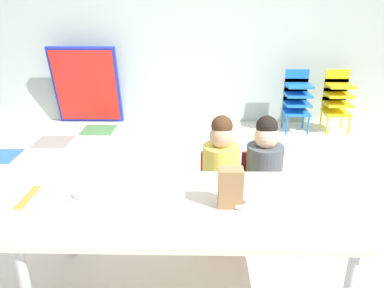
{
  "coord_description": "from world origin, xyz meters",
  "views": [
    {
      "loc": [
        0.01,
        -2.42,
        1.68
      ],
      "look_at": [
        -0.03,
        -0.4,
        0.87
      ],
      "focal_mm": 34.56,
      "sensor_mm": 36.0,
      "label": 1
    }
  ],
  "objects_px": {
    "kid_chair_blue_stack": "(297,97)",
    "donut_powdered_loose": "(240,203)",
    "craft_table": "(187,211)",
    "seated_child_middle_seat": "(264,166)",
    "paper_bag_brown": "(231,188)",
    "folded_activity_table": "(86,86)",
    "seated_child_near_camera": "(221,165)",
    "donut_powdered_on_plate": "(82,193)",
    "kid_chair_yellow_stack": "(337,97)",
    "paper_plate_near_edge": "(82,196)"
  },
  "relations": [
    {
      "from": "seated_child_middle_seat",
      "to": "paper_bag_brown",
      "type": "relative_size",
      "value": 4.17
    },
    {
      "from": "craft_table",
      "to": "donut_powdered_on_plate",
      "type": "relative_size",
      "value": 17.03
    },
    {
      "from": "paper_plate_near_edge",
      "to": "donut_powdered_loose",
      "type": "distance_m",
      "value": 0.89
    },
    {
      "from": "paper_bag_brown",
      "to": "donut_powdered_on_plate",
      "type": "relative_size",
      "value": 2.13
    },
    {
      "from": "donut_powdered_on_plate",
      "to": "paper_plate_near_edge",
      "type": "bearing_deg",
      "value": 0.0
    },
    {
      "from": "paper_plate_near_edge",
      "to": "donut_powdered_loose",
      "type": "bearing_deg",
      "value": -5.09
    },
    {
      "from": "donut_powdered_loose",
      "to": "kid_chair_yellow_stack",
      "type": "bearing_deg",
      "value": 62.2
    },
    {
      "from": "folded_activity_table",
      "to": "kid_chair_yellow_stack",
      "type": "bearing_deg",
      "value": -3.81
    },
    {
      "from": "folded_activity_table",
      "to": "seated_child_near_camera",
      "type": "bearing_deg",
      "value": -56.33
    },
    {
      "from": "seated_child_middle_seat",
      "to": "paper_bag_brown",
      "type": "xyz_separation_m",
      "value": [
        -0.29,
        -0.65,
        0.17
      ]
    },
    {
      "from": "paper_plate_near_edge",
      "to": "donut_powdered_loose",
      "type": "height_order",
      "value": "donut_powdered_loose"
    },
    {
      "from": "folded_activity_table",
      "to": "donut_powdered_loose",
      "type": "bearing_deg",
      "value": -61.1
    },
    {
      "from": "kid_chair_blue_stack",
      "to": "donut_powdered_loose",
      "type": "bearing_deg",
      "value": -109.39
    },
    {
      "from": "kid_chair_blue_stack",
      "to": "donut_powdered_loose",
      "type": "xyz_separation_m",
      "value": [
        -1.05,
        -2.98,
        0.18
      ]
    },
    {
      "from": "paper_plate_near_edge",
      "to": "kid_chair_yellow_stack",
      "type": "bearing_deg",
      "value": 49.7
    },
    {
      "from": "seated_child_near_camera",
      "to": "paper_plate_near_edge",
      "type": "xyz_separation_m",
      "value": [
        -0.82,
        -0.57,
        0.07
      ]
    },
    {
      "from": "folded_activity_table",
      "to": "donut_powdered_loose",
      "type": "distance_m",
      "value": 3.65
    },
    {
      "from": "craft_table",
      "to": "paper_bag_brown",
      "type": "bearing_deg",
      "value": -5.43
    },
    {
      "from": "seated_child_near_camera",
      "to": "paper_bag_brown",
      "type": "relative_size",
      "value": 4.17
    },
    {
      "from": "seated_child_near_camera",
      "to": "paper_bag_brown",
      "type": "height_order",
      "value": "seated_child_near_camera"
    },
    {
      "from": "paper_bag_brown",
      "to": "donut_powdered_loose",
      "type": "xyz_separation_m",
      "value": [
        0.06,
        -0.0,
        -0.09
      ]
    },
    {
      "from": "seated_child_near_camera",
      "to": "paper_plate_near_edge",
      "type": "relative_size",
      "value": 5.1
    },
    {
      "from": "paper_plate_near_edge",
      "to": "donut_powdered_on_plate",
      "type": "height_order",
      "value": "donut_powdered_on_plate"
    },
    {
      "from": "donut_powdered_on_plate",
      "to": "donut_powdered_loose",
      "type": "bearing_deg",
      "value": -5.09
    },
    {
      "from": "craft_table",
      "to": "seated_child_near_camera",
      "type": "bearing_deg",
      "value": 70.72
    },
    {
      "from": "folded_activity_table",
      "to": "paper_bag_brown",
      "type": "height_order",
      "value": "folded_activity_table"
    },
    {
      "from": "seated_child_middle_seat",
      "to": "kid_chair_blue_stack",
      "type": "bearing_deg",
      "value": 70.78
    },
    {
      "from": "kid_chair_blue_stack",
      "to": "kid_chair_yellow_stack",
      "type": "relative_size",
      "value": 1.0
    },
    {
      "from": "seated_child_middle_seat",
      "to": "donut_powdered_loose",
      "type": "bearing_deg",
      "value": -109.98
    },
    {
      "from": "kid_chair_blue_stack",
      "to": "kid_chair_yellow_stack",
      "type": "xyz_separation_m",
      "value": [
        0.52,
        0.0,
        0.0
      ]
    },
    {
      "from": "craft_table",
      "to": "kid_chair_blue_stack",
      "type": "bearing_deg",
      "value": 65.63
    },
    {
      "from": "seated_child_near_camera",
      "to": "donut_powdered_on_plate",
      "type": "xyz_separation_m",
      "value": [
        -0.82,
        -0.57,
        0.09
      ]
    },
    {
      "from": "paper_bag_brown",
      "to": "seated_child_near_camera",
      "type": "bearing_deg",
      "value": 91.12
    },
    {
      "from": "seated_child_near_camera",
      "to": "donut_powdered_on_plate",
      "type": "bearing_deg",
      "value": -144.96
    },
    {
      "from": "craft_table",
      "to": "folded_activity_table",
      "type": "relative_size",
      "value": 1.62
    },
    {
      "from": "folded_activity_table",
      "to": "donut_powdered_on_plate",
      "type": "distance_m",
      "value": 3.24
    },
    {
      "from": "seated_child_middle_seat",
      "to": "folded_activity_table",
      "type": "height_order",
      "value": "folded_activity_table"
    },
    {
      "from": "seated_child_middle_seat",
      "to": "kid_chair_yellow_stack",
      "type": "xyz_separation_m",
      "value": [
        1.33,
        2.32,
        -0.1
      ]
    },
    {
      "from": "craft_table",
      "to": "folded_activity_table",
      "type": "distance_m",
      "value": 3.5
    },
    {
      "from": "seated_child_middle_seat",
      "to": "paper_plate_near_edge",
      "type": "distance_m",
      "value": 1.26
    },
    {
      "from": "seated_child_near_camera",
      "to": "paper_bag_brown",
      "type": "xyz_separation_m",
      "value": [
        0.01,
        -0.65,
        0.17
      ]
    },
    {
      "from": "kid_chair_blue_stack",
      "to": "donut_powdered_on_plate",
      "type": "height_order",
      "value": "kid_chair_blue_stack"
    },
    {
      "from": "folded_activity_table",
      "to": "paper_plate_near_edge",
      "type": "relative_size",
      "value": 6.04
    },
    {
      "from": "paper_plate_near_edge",
      "to": "seated_child_near_camera",
      "type": "bearing_deg",
      "value": 35.04
    },
    {
      "from": "craft_table",
      "to": "seated_child_near_camera",
      "type": "relative_size",
      "value": 1.91
    },
    {
      "from": "craft_table",
      "to": "paper_bag_brown",
      "type": "xyz_separation_m",
      "value": [
        0.23,
        -0.02,
        0.16
      ]
    },
    {
      "from": "craft_table",
      "to": "kid_chair_blue_stack",
      "type": "distance_m",
      "value": 3.24
    },
    {
      "from": "paper_bag_brown",
      "to": "paper_plate_near_edge",
      "type": "distance_m",
      "value": 0.84
    },
    {
      "from": "craft_table",
      "to": "donut_powdered_loose",
      "type": "xyz_separation_m",
      "value": [
        0.29,
        -0.03,
        0.07
      ]
    },
    {
      "from": "paper_plate_near_edge",
      "to": "donut_powdered_on_plate",
      "type": "bearing_deg",
      "value": 0.0
    }
  ]
}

